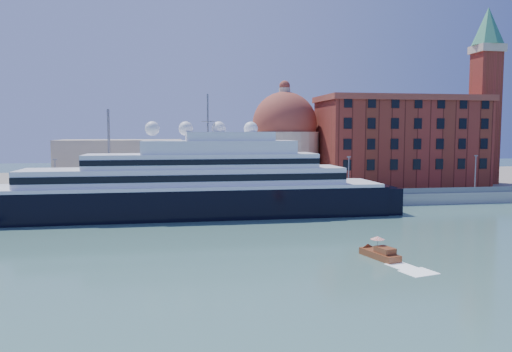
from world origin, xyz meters
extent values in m
plane|color=#3B6661|center=(0.00, 0.00, 0.00)|extent=(400.00, 400.00, 0.00)
cube|color=gray|center=(0.00, 34.00, 1.25)|extent=(180.00, 10.00, 2.50)
cube|color=slate|center=(0.00, 75.00, 1.00)|extent=(260.00, 72.00, 2.00)
cube|color=slate|center=(0.00, 29.50, 3.10)|extent=(180.00, 0.10, 1.20)
cube|color=black|center=(-6.95, 23.00, 2.25)|extent=(79.75, 12.27, 6.65)
cube|color=black|center=(32.93, 23.00, 2.04)|extent=(6.13, 11.25, 6.13)
cube|color=white|center=(-6.95, 23.00, 5.83)|extent=(77.70, 12.47, 0.61)
cube|color=white|center=(-4.90, 23.00, 7.67)|extent=(59.30, 10.22, 3.07)
cube|color=black|center=(-4.90, 17.89, 7.67)|extent=(59.30, 0.15, 1.23)
cube|color=white|center=(-1.84, 23.00, 10.53)|extent=(42.94, 9.20, 2.66)
cube|color=white|center=(1.23, 23.00, 13.09)|extent=(28.63, 8.18, 2.45)
cube|color=white|center=(3.28, 23.00, 15.13)|extent=(16.36, 7.16, 1.64)
cylinder|color=slate|center=(-0.81, 23.00, 19.43)|extent=(0.31, 0.31, 7.16)
sphere|color=white|center=(-11.04, 23.00, 16.56)|extent=(2.66, 2.66, 2.66)
sphere|color=white|center=(-4.90, 23.00, 16.56)|extent=(2.66, 2.66, 2.66)
sphere|color=white|center=(1.23, 23.00, 16.56)|extent=(2.66, 2.66, 2.66)
sphere|color=white|center=(7.37, 23.00, 16.56)|extent=(2.66, 2.66, 2.66)
cube|color=brown|center=(18.12, -12.73, 0.35)|extent=(3.45, 6.36, 1.01)
cube|color=brown|center=(18.37, -13.71, 1.21)|extent=(2.19, 2.84, 0.81)
cylinder|color=slate|center=(17.99, -12.25, 1.61)|extent=(0.06, 0.06, 1.61)
cone|color=red|center=(17.99, -12.25, 2.52)|extent=(1.82, 1.82, 0.40)
cube|color=maroon|center=(52.00, 52.00, 13.00)|extent=(42.00, 18.00, 22.00)
cube|color=brown|center=(52.00, 52.00, 24.50)|extent=(43.00, 19.00, 1.50)
cube|color=maroon|center=(76.00, 52.00, 19.50)|extent=(6.00, 6.00, 35.00)
cube|color=beige|center=(76.00, 52.00, 38.00)|extent=(7.00, 7.00, 2.00)
cone|color=#3D8763|center=(76.00, 52.00, 44.00)|extent=(8.40, 8.40, 10.00)
cylinder|color=beige|center=(22.00, 58.00, 9.00)|extent=(18.00, 18.00, 14.00)
sphere|color=brown|center=(22.00, 58.00, 18.00)|extent=(17.00, 17.00, 17.00)
cylinder|color=beige|center=(22.00, 58.00, 26.00)|extent=(3.00, 3.00, 3.00)
cube|color=beige|center=(8.00, 56.00, 7.00)|extent=(18.00, 14.00, 10.00)
cube|color=beige|center=(-20.00, 58.00, 8.00)|extent=(30.00, 16.00, 12.00)
cylinder|color=slate|center=(-30.00, 31.00, 6.50)|extent=(0.24, 0.24, 8.00)
cube|color=slate|center=(-30.00, 31.00, 10.60)|extent=(0.80, 0.30, 0.25)
cylinder|color=slate|center=(0.00, 31.00, 6.50)|extent=(0.24, 0.24, 8.00)
cube|color=slate|center=(0.00, 31.00, 10.60)|extent=(0.80, 0.30, 0.25)
cylinder|color=slate|center=(30.00, 31.00, 6.50)|extent=(0.24, 0.24, 8.00)
cube|color=slate|center=(30.00, 31.00, 10.60)|extent=(0.80, 0.30, 0.25)
cylinder|color=slate|center=(60.00, 31.00, 6.50)|extent=(0.24, 0.24, 8.00)
cube|color=slate|center=(60.00, 31.00, 10.60)|extent=(0.80, 0.30, 0.25)
cylinder|color=slate|center=(-20.00, 33.00, 11.50)|extent=(0.50, 0.50, 18.00)
camera|label=1|loc=(-7.77, -71.08, 15.89)|focal=35.00mm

